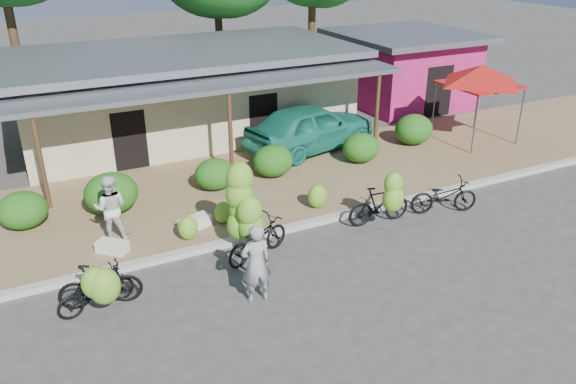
# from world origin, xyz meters

# --- Properties ---
(ground) EXTENTS (100.00, 100.00, 0.00)m
(ground) POSITION_xyz_m (0.00, 0.00, 0.00)
(ground) COLOR #3D3B38
(ground) RESTS_ON ground
(sidewalk) EXTENTS (60.00, 6.00, 0.12)m
(sidewalk) POSITION_xyz_m (0.00, 5.00, 0.06)
(sidewalk) COLOR #8A6B4A
(sidewalk) RESTS_ON ground
(curb) EXTENTS (60.00, 0.25, 0.15)m
(curb) POSITION_xyz_m (0.00, 2.00, 0.07)
(curb) COLOR #A8A399
(curb) RESTS_ON ground
(shop_main) EXTENTS (13.00, 8.50, 3.35)m
(shop_main) POSITION_xyz_m (0.00, 10.93, 1.72)
(shop_main) COLOR beige
(shop_main) RESTS_ON ground
(shop_pink) EXTENTS (6.00, 6.00, 3.25)m
(shop_pink) POSITION_xyz_m (10.50, 10.99, 1.67)
(shop_pink) COLOR #C51E6B
(shop_pink) RESTS_ON ground
(hedge_0) EXTENTS (1.29, 1.16, 1.01)m
(hedge_0) POSITION_xyz_m (-6.29, 5.14, 0.62)
(hedge_0) COLOR #1C5012
(hedge_0) RESTS_ON sidewalk
(hedge_1) EXTENTS (1.49, 1.34, 1.16)m
(hedge_1) POSITION_xyz_m (-4.01, 5.02, 0.70)
(hedge_1) COLOR #1C5012
(hedge_1) RESTS_ON sidewalk
(hedge_2) EXTENTS (1.24, 1.12, 0.97)m
(hedge_2) POSITION_xyz_m (-0.88, 5.25, 0.60)
(hedge_2) COLOR #1C5012
(hedge_2) RESTS_ON sidewalk
(hedge_3) EXTENTS (1.32, 1.18, 1.03)m
(hedge_3) POSITION_xyz_m (1.14, 5.38, 0.63)
(hedge_3) COLOR #1C5012
(hedge_3) RESTS_ON sidewalk
(hedge_4) EXTENTS (1.29, 1.16, 1.01)m
(hedge_4) POSITION_xyz_m (4.37, 5.18, 0.62)
(hedge_4) COLOR #1C5012
(hedge_4) RESTS_ON sidewalk
(hedge_5) EXTENTS (1.44, 1.29, 1.12)m
(hedge_5) POSITION_xyz_m (7.13, 5.84, 0.68)
(hedge_5) COLOR #1C5012
(hedge_5) RESTS_ON sidewalk
(red_canopy) EXTENTS (3.50, 3.50, 2.86)m
(red_canopy) POSITION_xyz_m (9.48, 5.19, 2.61)
(red_canopy) COLOR #59595E
(red_canopy) RESTS_ON sidewalk
(bike_far_left) EXTENTS (1.74, 1.36, 1.32)m
(bike_far_left) POSITION_xyz_m (-5.12, 0.56, 0.55)
(bike_far_left) COLOR black
(bike_far_left) RESTS_ON ground
(bike_left) EXTENTS (1.80, 1.29, 1.34)m
(bike_left) POSITION_xyz_m (-5.06, 0.69, 0.60)
(bike_left) COLOR black
(bike_left) RESTS_ON ground
(bike_center) EXTENTS (2.03, 1.47, 2.38)m
(bike_center) POSITION_xyz_m (-1.37, 1.37, 0.94)
(bike_center) COLOR black
(bike_center) RESTS_ON ground
(bike_right) EXTENTS (1.89, 1.23, 1.74)m
(bike_right) POSITION_xyz_m (2.42, 1.16, 0.71)
(bike_right) COLOR black
(bike_right) RESTS_ON ground
(bike_far_right) EXTENTS (2.05, 1.25, 1.02)m
(bike_far_right) POSITION_xyz_m (4.47, 1.04, 0.51)
(bike_far_right) COLOR black
(bike_far_right) RESTS_ON ground
(loose_banana_a) EXTENTS (0.51, 0.43, 0.64)m
(loose_banana_a) POSITION_xyz_m (-2.58, 2.56, 0.44)
(loose_banana_a) COLOR #76B12C
(loose_banana_a) RESTS_ON sidewalk
(loose_banana_b) EXTENTS (0.49, 0.42, 0.62)m
(loose_banana_b) POSITION_xyz_m (-1.45, 3.00, 0.43)
(loose_banana_b) COLOR #76B12C
(loose_banana_b) RESTS_ON sidewalk
(loose_banana_c) EXTENTS (0.57, 0.49, 0.72)m
(loose_banana_c) POSITION_xyz_m (1.29, 2.70, 0.48)
(loose_banana_c) COLOR #76B12C
(loose_banana_c) RESTS_ON sidewalk
(sack_near) EXTENTS (0.93, 0.65, 0.30)m
(sack_near) POSITION_xyz_m (-2.24, 3.08, 0.27)
(sack_near) COLOR beige
(sack_near) RESTS_ON sidewalk
(sack_far) EXTENTS (0.81, 0.79, 0.28)m
(sack_far) POSITION_xyz_m (-4.45, 2.79, 0.26)
(sack_far) COLOR beige
(sack_far) RESTS_ON sidewalk
(vendor) EXTENTS (0.69, 0.46, 1.85)m
(vendor) POSITION_xyz_m (-2.00, -0.50, 0.92)
(vendor) COLOR gray
(vendor) RESTS_ON ground
(bystander) EXTENTS (1.02, 0.90, 1.74)m
(bystander) POSITION_xyz_m (-4.27, 3.45, 0.99)
(bystander) COLOR silver
(bystander) RESTS_ON sidewalk
(teal_van) EXTENTS (5.35, 3.07, 1.71)m
(teal_van) POSITION_xyz_m (3.40, 7.00, 0.98)
(teal_van) COLOR #19745F
(teal_van) RESTS_ON sidewalk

